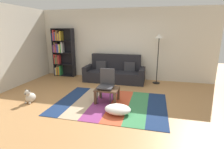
% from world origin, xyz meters
% --- Properties ---
extents(ground_plane, '(14.00, 14.00, 0.00)m').
position_xyz_m(ground_plane, '(0.00, 0.00, 0.00)').
color(ground_plane, '#B27F4C').
extents(back_wall, '(6.80, 0.10, 2.70)m').
position_xyz_m(back_wall, '(0.00, 2.55, 1.35)').
color(back_wall, silver).
rests_on(back_wall, ground_plane).
extents(left_wall, '(0.10, 5.50, 2.70)m').
position_xyz_m(left_wall, '(-3.40, 0.75, 1.35)').
color(left_wall, beige).
rests_on(left_wall, ground_plane).
extents(rug, '(2.88, 2.10, 0.01)m').
position_xyz_m(rug, '(0.16, -0.08, 0.01)').
color(rug, navy).
rests_on(rug, ground_plane).
extents(couch, '(2.26, 0.80, 1.00)m').
position_xyz_m(couch, '(-0.22, 2.02, 0.34)').
color(couch, black).
rests_on(couch, ground_plane).
extents(bookshelf, '(0.90, 0.28, 1.97)m').
position_xyz_m(bookshelf, '(-2.57, 2.31, 1.01)').
color(bookshelf, black).
rests_on(bookshelf, ground_plane).
extents(coffee_table, '(0.61, 0.53, 0.38)m').
position_xyz_m(coffee_table, '(0.04, 0.02, 0.32)').
color(coffee_table, '#513826').
rests_on(coffee_table, rug).
extents(pouf, '(0.62, 0.47, 0.21)m').
position_xyz_m(pouf, '(0.46, -0.59, 0.11)').
color(pouf, white).
rests_on(pouf, rug).
extents(dog, '(0.22, 0.35, 0.40)m').
position_xyz_m(dog, '(-1.98, -0.51, 0.16)').
color(dog, beige).
rests_on(dog, ground_plane).
extents(standing_lamp, '(0.32, 0.32, 1.77)m').
position_xyz_m(standing_lamp, '(1.33, 2.12, 1.48)').
color(standing_lamp, black).
rests_on(standing_lamp, ground_plane).
extents(tv_remote, '(0.06, 0.15, 0.02)m').
position_xyz_m(tv_remote, '(0.12, 0.01, 0.40)').
color(tv_remote, black).
rests_on(tv_remote, coffee_table).
extents(folding_chair, '(0.40, 0.40, 0.90)m').
position_xyz_m(folding_chair, '(0.00, 0.09, 0.53)').
color(folding_chair, '#38383D').
rests_on(folding_chair, ground_plane).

